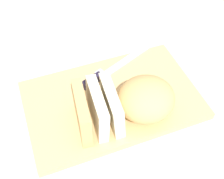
{
  "coord_description": "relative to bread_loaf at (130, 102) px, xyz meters",
  "views": [
    {
      "loc": [
        0.16,
        0.4,
        0.56
      ],
      "look_at": [
        0.0,
        0.0,
        0.05
      ],
      "focal_mm": 46.12,
      "sensor_mm": 36.0,
      "label": 1
    }
  ],
  "objects": [
    {
      "name": "ground_plane",
      "position": [
        0.02,
        -0.06,
        -0.07
      ],
      "size": [
        3.0,
        3.0,
        0.0
      ],
      "primitive_type": "plane",
      "color": "beige"
    },
    {
      "name": "bread_knife",
      "position": [
        0.02,
        -0.13,
        -0.04
      ],
      "size": [
        0.23,
        0.11,
        0.02
      ],
      "rotation": [
        0.0,
        0.0,
        3.52
      ],
      "color": "silver",
      "rests_on": "cutting_board"
    },
    {
      "name": "crumb_near_knife",
      "position": [
        0.06,
        -0.13,
        -0.04
      ],
      "size": [
        0.01,
        0.01,
        0.01
      ],
      "primitive_type": "sphere",
      "color": "#996633",
      "rests_on": "cutting_board"
    },
    {
      "name": "crumb_near_loaf",
      "position": [
        0.04,
        -0.08,
        -0.04
      ],
      "size": [
        0.01,
        0.01,
        0.01
      ],
      "primitive_type": "sphere",
      "color": "#996633",
      "rests_on": "cutting_board"
    },
    {
      "name": "cutting_board",
      "position": [
        0.02,
        -0.06,
        -0.06
      ],
      "size": [
        0.42,
        0.26,
        0.02
      ],
      "primitive_type": "cube",
      "rotation": [
        0.0,
        0.0,
        -0.01
      ],
      "color": "tan",
      "rests_on": "ground_plane"
    },
    {
      "name": "bread_loaf",
      "position": [
        0.0,
        0.0,
        0.0
      ],
      "size": [
        0.23,
        0.14,
        0.09
      ],
      "rotation": [
        0.0,
        0.0,
        -0.1
      ],
      "color": "tan",
      "rests_on": "cutting_board"
    }
  ]
}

